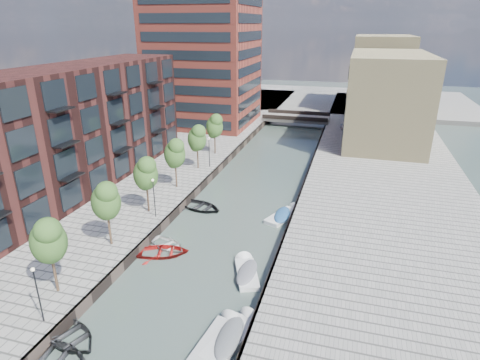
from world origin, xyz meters
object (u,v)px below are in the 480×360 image
at_px(sloop_0, 49,360).
at_px(tree_2, 106,200).
at_px(tree_5, 197,137).
at_px(sloop_2, 163,254).
at_px(motorboat_4, 246,271).
at_px(sloop_4, 201,209).
at_px(tree_4, 175,153).
at_px(motorboat_3, 285,215).
at_px(tree_1, 48,239).
at_px(motorboat_2, 219,337).
at_px(sloop_1, 68,339).
at_px(car, 348,128).
at_px(sloop_3, 168,247).
at_px(motorboat_1, 233,335).
at_px(tree_3, 146,173).
at_px(tree_6, 214,125).
at_px(bridge, 296,118).

bearing_deg(sloop_0, tree_2, 9.70).
distance_m(tree_5, sloop_0, 33.46).
distance_m(sloop_2, motorboat_4, 8.00).
distance_m(sloop_4, motorboat_4, 13.38).
xyz_separation_m(tree_4, motorboat_3, (13.63, -2.46, -5.11)).
height_order(tree_1, motorboat_4, tree_1).
distance_m(motorboat_2, motorboat_3, 18.87).
distance_m(tree_4, sloop_4, 7.45).
bearing_deg(sloop_1, motorboat_3, -5.19).
bearing_deg(tree_1, tree_4, 90.00).
height_order(tree_5, sloop_2, tree_5).
bearing_deg(sloop_4, motorboat_2, -140.13).
height_order(tree_5, sloop_4, tree_5).
bearing_deg(car, tree_5, -149.79).
distance_m(sloop_0, motorboat_2, 10.56).
distance_m(sloop_3, motorboat_3, 13.07).
bearing_deg(car, sloop_0, -128.89).
bearing_deg(tree_1, motorboat_3, 53.68).
bearing_deg(tree_4, sloop_3, -69.73).
distance_m(tree_1, motorboat_1, 14.44).
xyz_separation_m(tree_3, motorboat_3, (13.63, 4.54, -5.11)).
relative_size(sloop_4, car, 1.25).
bearing_deg(tree_3, sloop_4, 42.90).
bearing_deg(sloop_3, tree_3, 66.92).
relative_size(motorboat_1, motorboat_2, 1.07).
height_order(sloop_0, motorboat_2, motorboat_2).
relative_size(tree_6, motorboat_3, 1.15).
bearing_deg(sloop_4, tree_1, -178.11).
bearing_deg(motorboat_2, sloop_1, -163.58).
bearing_deg(bridge, tree_1, -97.93).
distance_m(sloop_1, motorboat_2, 9.92).
relative_size(motorboat_2, motorboat_3, 0.95).
bearing_deg(car, tree_3, -139.12).
bearing_deg(sloop_4, sloop_1, -167.90).
relative_size(tree_2, tree_3, 1.00).
bearing_deg(tree_5, bridge, 75.56).
height_order(sloop_3, motorboat_2, motorboat_2).
bearing_deg(tree_4, tree_6, 90.00).
bearing_deg(tree_6, sloop_1, -85.35).
bearing_deg(motorboat_3, sloop_4, -176.25).
height_order(tree_3, motorboat_2, tree_3).
bearing_deg(sloop_3, sloop_0, -160.78).
xyz_separation_m(tree_3, sloop_2, (4.45, -5.92, -5.31)).
bearing_deg(tree_3, car, 64.76).
bearing_deg(motorboat_1, tree_6, 111.10).
height_order(tree_3, car, tree_3).
distance_m(tree_3, tree_4, 7.00).
bearing_deg(tree_2, sloop_1, -72.95).
bearing_deg(tree_3, sloop_3, -47.04).
distance_m(sloop_0, motorboat_4, 15.38).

